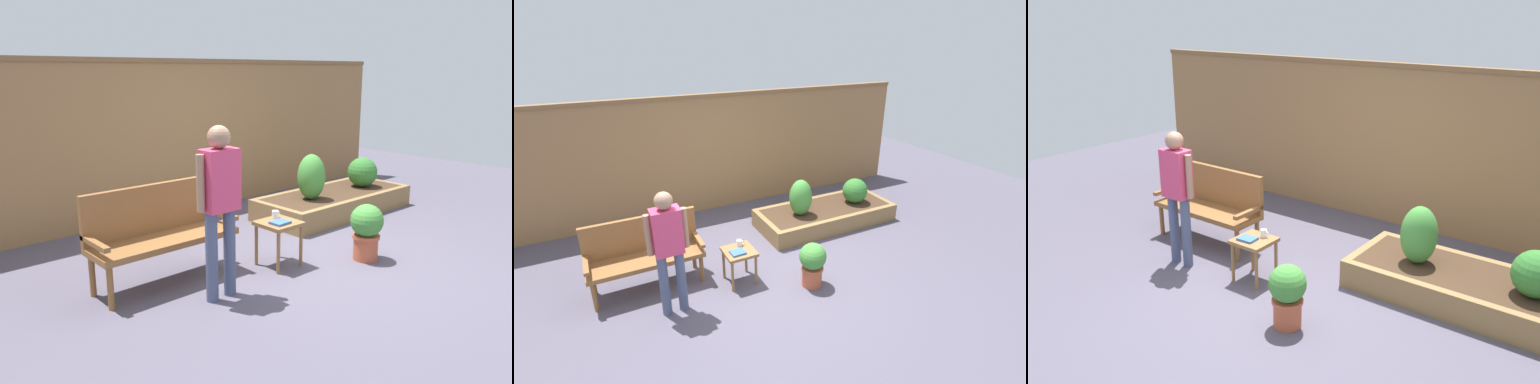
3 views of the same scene
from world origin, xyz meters
TOP-DOWN VIEW (x-y plane):
  - ground_plane at (0.00, 0.00)m, footprint 14.00×14.00m
  - fence_back at (0.00, 2.60)m, footprint 8.40×0.14m
  - garden_bench at (-1.46, 0.65)m, footprint 1.44×0.48m
  - side_table at (-0.34, 0.15)m, footprint 0.40×0.40m
  - cup_on_table at (-0.29, 0.25)m, footprint 0.11×0.07m
  - book_on_table at (-0.38, 0.09)m, footprint 0.19×0.16m
  - potted_boxwood at (0.48, -0.36)m, footprint 0.36×0.36m
  - raised_planter_bed at (1.67, 1.08)m, footprint 2.40×1.00m
  - shrub_near_bench at (1.13, 1.03)m, footprint 0.38×0.38m
  - shrub_far_corner at (2.26, 1.03)m, footprint 0.44×0.44m
  - person_by_bench at (-1.27, -0.06)m, footprint 0.47×0.20m

SIDE VIEW (x-z plane):
  - ground_plane at x=0.00m, z-range 0.00..0.00m
  - raised_planter_bed at x=1.67m, z-range 0.00..0.30m
  - potted_boxwood at x=0.48m, z-range 0.04..0.66m
  - side_table at x=-0.34m, z-range 0.16..0.64m
  - book_on_table at x=-0.38m, z-range 0.48..0.51m
  - shrub_far_corner at x=2.26m, z-range 0.30..0.74m
  - cup_on_table at x=-0.29m, z-range 0.48..0.57m
  - garden_bench at x=-1.46m, z-range 0.07..1.01m
  - shrub_near_bench at x=1.13m, z-range 0.30..0.92m
  - person_by_bench at x=-1.27m, z-range 0.15..1.71m
  - fence_back at x=0.00m, z-range 0.01..2.17m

